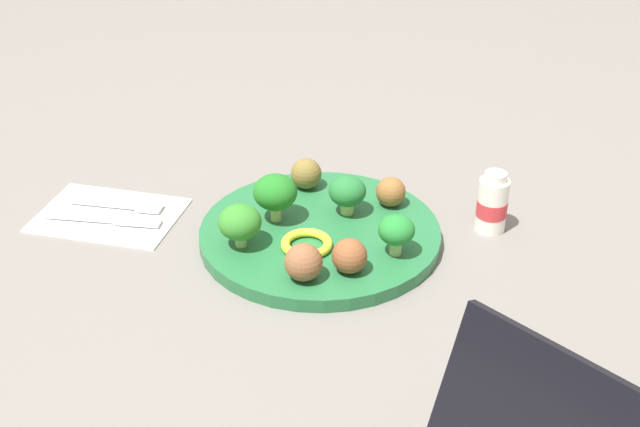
{
  "coord_description": "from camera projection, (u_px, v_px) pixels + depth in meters",
  "views": [
    {
      "loc": [
        0.14,
        -0.81,
        0.52
      ],
      "look_at": [
        0.0,
        0.0,
        0.04
      ],
      "focal_mm": 46.63,
      "sensor_mm": 36.0,
      "label": 1
    }
  ],
  "objects": [
    {
      "name": "broccoli_floret_mid_left",
      "position": [
        347.0,
        192.0,
        0.98
      ],
      "size": [
        0.04,
        0.04,
        0.05
      ],
      "color": "#ACC96D",
      "rests_on": "plate"
    },
    {
      "name": "meatball_mid_left",
      "position": [
        306.0,
        174.0,
        1.04
      ],
      "size": [
        0.04,
        0.04,
        0.04
      ],
      "primitive_type": "sphere",
      "color": "brown",
      "rests_on": "plate"
    },
    {
      "name": "meatball_near_rim",
      "position": [
        349.0,
        256.0,
        0.88
      ],
      "size": [
        0.04,
        0.04,
        0.04
      ],
      "primitive_type": "sphere",
      "color": "brown",
      "rests_on": "plate"
    },
    {
      "name": "yogurt_bottle",
      "position": [
        492.0,
        204.0,
        0.97
      ],
      "size": [
        0.04,
        0.04,
        0.08
      ],
      "color": "white",
      "rests_on": "ground_plane"
    },
    {
      "name": "knife",
      "position": [
        107.0,
        219.0,
        1.0
      ],
      "size": [
        0.15,
        0.02,
        0.01
      ],
      "color": "silver",
      "rests_on": "napkin"
    },
    {
      "name": "ground_plane",
      "position": [
        320.0,
        240.0,
        0.97
      ],
      "size": [
        4.0,
        4.0,
        0.0
      ],
      "primitive_type": "plane",
      "color": "slate"
    },
    {
      "name": "napkin",
      "position": [
        109.0,
        214.0,
        1.02
      ],
      "size": [
        0.18,
        0.13,
        0.01
      ],
      "primitive_type": "cube",
      "rotation": [
        0.0,
        0.0,
        -0.07
      ],
      "color": "white",
      "rests_on": "ground_plane"
    },
    {
      "name": "plate",
      "position": [
        320.0,
        234.0,
        0.97
      ],
      "size": [
        0.28,
        0.28,
        0.02
      ],
      "primitive_type": "cylinder",
      "color": "#236638",
      "rests_on": "ground_plane"
    },
    {
      "name": "broccoli_floret_back_right",
      "position": [
        275.0,
        193.0,
        0.96
      ],
      "size": [
        0.05,
        0.05,
        0.06
      ],
      "color": "#A5BC70",
      "rests_on": "plate"
    },
    {
      "name": "broccoli_floret_center",
      "position": [
        396.0,
        231.0,
        0.9
      ],
      "size": [
        0.04,
        0.04,
        0.05
      ],
      "color": "#9BBC6F",
      "rests_on": "plate"
    },
    {
      "name": "pepper_ring_front_left",
      "position": [
        307.0,
        244.0,
        0.92
      ],
      "size": [
        0.08,
        0.08,
        0.01
      ],
      "primitive_type": "torus",
      "rotation": [
        0.0,
        0.0,
        2.04
      ],
      "color": "yellow",
      "rests_on": "plate"
    },
    {
      "name": "fork",
      "position": [
        121.0,
        204.0,
        1.03
      ],
      "size": [
        0.12,
        0.02,
        0.01
      ],
      "color": "silver",
      "rests_on": "napkin"
    },
    {
      "name": "meatball_back_right",
      "position": [
        307.0,
        263.0,
        0.86
      ],
      "size": [
        0.04,
        0.04,
        0.04
      ],
      "primitive_type": "sphere",
      "color": "brown",
      "rests_on": "plate"
    },
    {
      "name": "broccoli_floret_near_rim",
      "position": [
        240.0,
        223.0,
        0.92
      ],
      "size": [
        0.05,
        0.05,
        0.05
      ],
      "color": "#8EC66B",
      "rests_on": "plate"
    },
    {
      "name": "meatball_mid_right",
      "position": [
        391.0,
        192.0,
        1.0
      ],
      "size": [
        0.04,
        0.04,
        0.04
      ],
      "primitive_type": "sphere",
      "color": "brown",
      "rests_on": "plate"
    }
  ]
}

